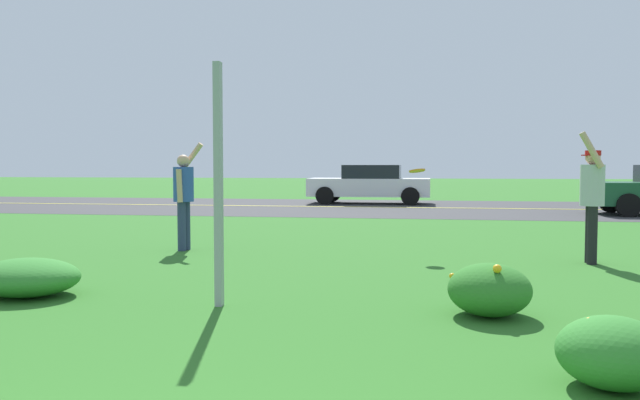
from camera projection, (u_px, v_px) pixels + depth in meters
name	position (u px, v px, depth m)	size (l,w,h in m)	color
ground_plane	(356.00, 244.00, 11.62)	(120.00, 120.00, 0.00)	#2D6B23
highway_strip	(390.00, 207.00, 21.79)	(120.00, 9.30, 0.01)	#38383A
highway_center_stripe	(390.00, 207.00, 21.79)	(120.00, 0.16, 0.00)	yellow
daylily_clump_front_center	(613.00, 352.00, 4.11)	(0.71, 0.72, 0.46)	#337F2D
daylily_clump_mid_center	(27.00, 277.00, 7.00)	(1.17, 0.99, 0.41)	#337F2D
daylily_clump_front_left	(489.00, 290.00, 6.08)	(0.79, 0.84, 0.53)	#2D7526
sign_post_near_path	(218.00, 185.00, 6.45)	(0.07, 0.10, 2.47)	#93969B
person_thrower_blue_shirt	(184.00, 193.00, 10.75)	(0.46, 0.50, 1.83)	#2D4C9E
person_catcher_red_cap_gray_shirt	(592.00, 194.00, 9.28)	(0.41, 0.50, 1.92)	#B2B2B7
frisbee_orange	(417.00, 171.00, 10.14)	(0.26, 0.26, 0.09)	orange
car_white_center_right	(370.00, 184.00, 23.96)	(4.50, 2.00, 1.45)	silver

